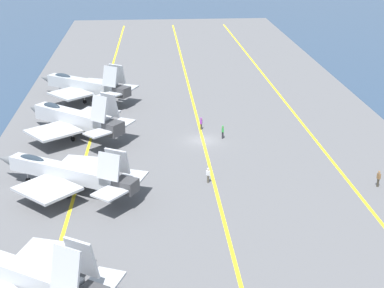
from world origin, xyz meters
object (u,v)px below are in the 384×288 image
at_px(crew_green_vest, 223,131).
at_px(crew_brown_vest, 379,178).
at_px(parked_jet_second, 67,173).
at_px(parked_jet_fourth, 84,85).
at_px(crew_white_vest, 208,175).
at_px(crew_purple_vest, 201,123).
at_px(parked_jet_third, 74,118).
at_px(parked_jet_nearest, 18,273).

relative_size(crew_green_vest, crew_brown_vest, 0.96).
bearing_deg(crew_brown_vest, parked_jet_second, 88.02).
xyz_separation_m(parked_jet_fourth, crew_brown_vest, (-33.50, -34.03, -1.53)).
distance_m(crew_green_vest, crew_white_vest, 13.58).
bearing_deg(crew_green_vest, parked_jet_fourth, 47.09).
bearing_deg(crew_brown_vest, parked_jet_fourth, 45.45).
bearing_deg(crew_purple_vest, parked_jet_third, 94.97).
distance_m(parked_jet_third, parked_jet_fourth, 15.80).
distance_m(parked_jet_nearest, crew_green_vest, 38.22).
bearing_deg(crew_green_vest, parked_jet_second, 128.54).
xyz_separation_m(parked_jet_nearest, crew_purple_vest, (36.43, -16.99, -1.49)).
distance_m(parked_jet_nearest, parked_jet_second, 18.47).
height_order(parked_jet_nearest, crew_purple_vest, parked_jet_nearest).
relative_size(parked_jet_third, crew_purple_vest, 8.82).
bearing_deg(parked_jet_nearest, parked_jet_fourth, -0.21).
height_order(parked_jet_third, crew_white_vest, parked_jet_third).
relative_size(parked_jet_fourth, crew_green_vest, 9.21).
bearing_deg(crew_purple_vest, parked_jet_fourth, 49.50).
height_order(parked_jet_nearest, crew_brown_vest, parked_jet_nearest).
bearing_deg(crew_purple_vest, crew_brown_vest, -138.03).
relative_size(crew_green_vest, crew_white_vest, 1.02).
height_order(parked_jet_third, crew_purple_vest, parked_jet_third).
xyz_separation_m(parked_jet_third, crew_purple_vest, (1.45, -16.69, -1.59)).
bearing_deg(parked_jet_fourth, crew_brown_vest, -134.55).
distance_m(crew_white_vest, crew_brown_vest, 18.17).
bearing_deg(crew_white_vest, parked_jet_third, 46.11).
bearing_deg(crew_white_vest, parked_jet_nearest, 140.52).
distance_m(parked_jet_second, crew_brown_vest, 32.92).
relative_size(crew_purple_vest, crew_white_vest, 0.99).
bearing_deg(parked_jet_fourth, crew_white_vest, -152.75).
relative_size(parked_jet_third, parked_jet_fourth, 0.93).
bearing_deg(crew_brown_vest, parked_jet_third, 62.44).
relative_size(parked_jet_second, parked_jet_third, 1.11).
height_order(parked_jet_fourth, crew_purple_vest, parked_jet_fourth).
xyz_separation_m(parked_jet_third, crew_white_vest, (-15.31, -15.91, -1.57)).
height_order(crew_purple_vest, crew_white_vest, crew_white_vest).
bearing_deg(parked_jet_second, crew_purple_vest, -40.98).
distance_m(parked_jet_fourth, crew_white_vest, 35.02).
xyz_separation_m(parked_jet_fourth, crew_white_vest, (-31.10, -16.02, -1.58)).
distance_m(crew_purple_vest, crew_green_vest, 4.35).
height_order(parked_jet_nearest, parked_jet_third, parked_jet_third).
bearing_deg(parked_jet_nearest, crew_green_vest, -30.64).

